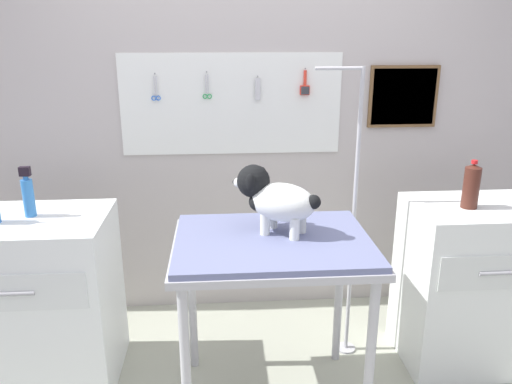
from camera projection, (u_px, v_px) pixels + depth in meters
The scene contains 8 objects.
rear_wall_panel at pixel (250, 136), 3.14m from camera, with size 4.00×0.11×2.30m.
grooming_table at pixel (273, 256), 2.32m from camera, with size 0.92×0.70×0.88m.
grooming_arm at pixel (351, 230), 2.71m from camera, with size 0.30×0.11×1.62m.
dog at pixel (274, 198), 2.31m from camera, with size 0.42×0.32×0.31m.
counter_left at pixel (35, 301), 2.58m from camera, with size 0.80×0.58×0.91m.
cabinet_right at pixel (468, 284), 2.75m from camera, with size 0.68×0.54×0.91m.
pump_bottle_white at pixel (28, 195), 2.44m from camera, with size 0.06×0.06×0.25m.
soda_bottle at pixel (471, 186), 2.55m from camera, with size 0.08×0.08×0.25m.
Camera 1 is at (-0.19, -1.81, 1.77)m, focal length 35.10 mm.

